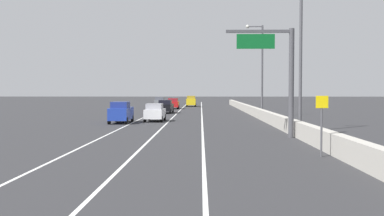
# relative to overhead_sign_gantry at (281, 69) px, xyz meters

# --- Properties ---
(ground_plane) EXTENTS (320.00, 320.00, 0.00)m
(ground_plane) POSITION_rel_overhead_sign_gantry_xyz_m (-6.84, 35.41, -4.73)
(ground_plane) COLOR #2D2D30
(lane_stripe_left) EXTENTS (0.16, 130.00, 0.00)m
(lane_stripe_left) POSITION_rel_overhead_sign_gantry_xyz_m (-12.34, 26.41, -4.73)
(lane_stripe_left) COLOR silver
(lane_stripe_left) RESTS_ON ground_plane
(lane_stripe_center) EXTENTS (0.16, 130.00, 0.00)m
(lane_stripe_center) POSITION_rel_overhead_sign_gantry_xyz_m (-8.84, 26.41, -4.73)
(lane_stripe_center) COLOR silver
(lane_stripe_center) RESTS_ON ground_plane
(lane_stripe_right) EXTENTS (0.16, 130.00, 0.00)m
(lane_stripe_right) POSITION_rel_overhead_sign_gantry_xyz_m (-5.34, 26.41, -4.73)
(lane_stripe_right) COLOR silver
(lane_stripe_right) RESTS_ON ground_plane
(jersey_barrier_right) EXTENTS (0.60, 120.00, 1.10)m
(jersey_barrier_right) POSITION_rel_overhead_sign_gantry_xyz_m (1.34, 11.41, -4.18)
(jersey_barrier_right) COLOR #B2ADA3
(jersey_barrier_right) RESTS_ON ground_plane
(overhead_sign_gantry) EXTENTS (4.68, 0.36, 7.50)m
(overhead_sign_gantry) POSITION_rel_overhead_sign_gantry_xyz_m (0.00, 0.00, 0.00)
(overhead_sign_gantry) COLOR #47474C
(overhead_sign_gantry) RESTS_ON ground_plane
(speed_advisory_sign) EXTENTS (0.60, 0.11, 3.00)m
(speed_advisory_sign) POSITION_rel_overhead_sign_gantry_xyz_m (0.44, -8.88, -2.96)
(speed_advisory_sign) COLOR #4C4C51
(speed_advisory_sign) RESTS_ON ground_plane
(lamp_post_right_second) EXTENTS (2.14, 0.44, 11.21)m
(lamp_post_right_second) POSITION_rel_overhead_sign_gantry_xyz_m (2.03, 4.08, 1.64)
(lamp_post_right_second) COLOR #4C4C51
(lamp_post_right_second) RESTS_ON ground_plane
(lamp_post_right_third) EXTENTS (2.14, 0.44, 11.21)m
(lamp_post_right_third) POSITION_rel_overhead_sign_gantry_xyz_m (1.76, 23.87, 1.64)
(lamp_post_right_third) COLOR #4C4C51
(lamp_post_right_third) RESTS_ON ground_plane
(car_gray_0) EXTENTS (1.89, 4.25, 1.99)m
(car_gray_0) POSITION_rel_overhead_sign_gantry_xyz_m (-13.31, 54.51, -3.74)
(car_gray_0) COLOR slate
(car_gray_0) RESTS_ON ground_plane
(car_black_1) EXTENTS (2.08, 4.80, 1.89)m
(car_black_1) POSITION_rel_overhead_sign_gantry_xyz_m (-10.48, 32.38, -3.78)
(car_black_1) COLOR black
(car_black_1) RESTS_ON ground_plane
(car_white_2) EXTENTS (2.01, 4.05, 1.88)m
(car_white_2) POSITION_rel_overhead_sign_gantry_xyz_m (-10.28, 15.75, -3.79)
(car_white_2) COLOR white
(car_white_2) RESTS_ON ground_plane
(car_red_3) EXTENTS (1.96, 4.07, 1.87)m
(car_red_3) POSITION_rel_overhead_sign_gantry_xyz_m (-10.29, 46.87, -3.80)
(car_red_3) COLOR red
(car_red_3) RESTS_ON ground_plane
(car_blue_4) EXTENTS (1.91, 4.57, 2.13)m
(car_blue_4) POSITION_rel_overhead_sign_gantry_xyz_m (-13.43, 13.40, -3.67)
(car_blue_4) COLOR #1E389E
(car_blue_4) RESTS_ON ground_plane
(car_yellow_5) EXTENTS (1.90, 4.49, 2.15)m
(car_yellow_5) POSITION_rel_overhead_sign_gantry_xyz_m (-7.40, 58.15, -3.66)
(car_yellow_5) COLOR gold
(car_yellow_5) RESTS_ON ground_plane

